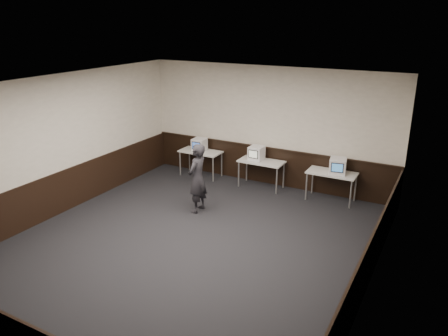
% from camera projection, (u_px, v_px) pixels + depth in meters
% --- Properties ---
extents(floor, '(8.00, 8.00, 0.00)m').
position_uv_depth(floor, '(189.00, 244.00, 8.88)').
color(floor, black).
rests_on(floor, ground).
extents(ceiling, '(8.00, 8.00, 0.00)m').
position_uv_depth(ceiling, '(184.00, 86.00, 7.83)').
color(ceiling, white).
rests_on(ceiling, back_wall).
extents(back_wall, '(7.00, 0.00, 7.00)m').
position_uv_depth(back_wall, '(268.00, 127.00, 11.67)').
color(back_wall, beige).
rests_on(back_wall, ground).
extents(left_wall, '(0.00, 8.00, 8.00)m').
position_uv_depth(left_wall, '(58.00, 146.00, 9.93)').
color(left_wall, beige).
rests_on(left_wall, ground).
extents(right_wall, '(0.00, 8.00, 8.00)m').
position_uv_depth(right_wall, '(376.00, 206.00, 6.78)').
color(right_wall, beige).
rests_on(right_wall, ground).
extents(wainscot_back, '(6.98, 0.04, 1.00)m').
position_uv_depth(wainscot_back, '(267.00, 166.00, 12.02)').
color(wainscot_back, black).
rests_on(wainscot_back, back_wall).
extents(wainscot_left, '(0.04, 7.98, 1.00)m').
position_uv_depth(wainscot_left, '(64.00, 191.00, 10.28)').
color(wainscot_left, black).
rests_on(wainscot_left, left_wall).
extents(wainscot_right, '(0.04, 7.98, 1.00)m').
position_uv_depth(wainscot_right, '(367.00, 267.00, 7.15)').
color(wainscot_right, black).
rests_on(wainscot_right, right_wall).
extents(wainscot_rail, '(6.98, 0.06, 0.04)m').
position_uv_depth(wainscot_rail, '(267.00, 148.00, 11.83)').
color(wainscot_rail, black).
rests_on(wainscot_rail, wainscot_back).
extents(desk_left, '(1.20, 0.60, 0.75)m').
position_uv_depth(desk_left, '(201.00, 153.00, 12.50)').
color(desk_left, silver).
rests_on(desk_left, ground).
extents(desk_center, '(1.20, 0.60, 0.75)m').
position_uv_depth(desk_center, '(261.00, 163.00, 11.64)').
color(desk_center, silver).
rests_on(desk_center, ground).
extents(desk_right, '(1.20, 0.60, 0.75)m').
position_uv_depth(desk_right, '(332.00, 175.00, 10.79)').
color(desk_right, silver).
rests_on(desk_right, ground).
extents(emac_left, '(0.38, 0.40, 0.36)m').
position_uv_depth(emac_left, '(199.00, 145.00, 12.44)').
color(emac_left, white).
rests_on(emac_left, desk_left).
extents(emac_center, '(0.38, 0.41, 0.37)m').
position_uv_depth(emac_center, '(256.00, 153.00, 11.67)').
color(emac_center, white).
rests_on(emac_center, desk_center).
extents(emac_right, '(0.46, 0.48, 0.39)m').
position_uv_depth(emac_right, '(338.00, 166.00, 10.62)').
color(emac_right, white).
rests_on(emac_right, desk_right).
extents(person, '(0.41, 0.61, 1.65)m').
position_uv_depth(person, '(197.00, 178.00, 10.15)').
color(person, black).
rests_on(person, ground).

